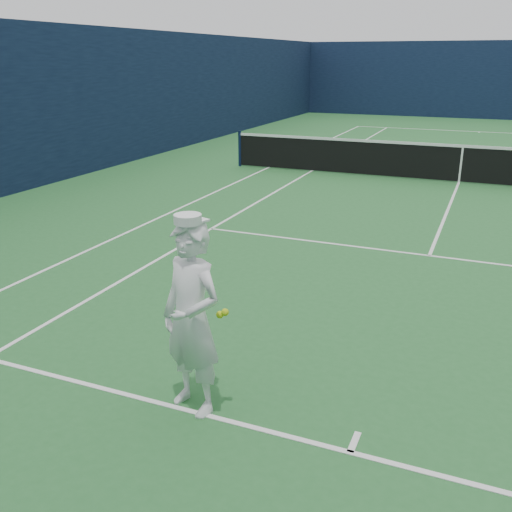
# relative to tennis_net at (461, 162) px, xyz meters

# --- Properties ---
(ground) EXTENTS (80.00, 80.00, 0.00)m
(ground) POSITION_rel_tennis_net_xyz_m (0.00, 0.00, -0.55)
(ground) COLOR #26652E
(ground) RESTS_ON ground
(court_markings) EXTENTS (11.03, 23.83, 0.01)m
(court_markings) POSITION_rel_tennis_net_xyz_m (0.00, 0.00, -0.55)
(court_markings) COLOR white
(court_markings) RESTS_ON ground
(windscreen_fence) EXTENTS (20.12, 36.12, 4.00)m
(windscreen_fence) POSITION_rel_tennis_net_xyz_m (0.00, 0.00, 1.45)
(windscreen_fence) COLOR #0E1934
(windscreen_fence) RESTS_ON ground
(tennis_net) EXTENTS (12.88, 0.09, 1.07)m
(tennis_net) POSITION_rel_tennis_net_xyz_m (0.00, 0.00, 0.00)
(tennis_net) COLOR #141E4C
(tennis_net) RESTS_ON ground
(tennis_player) EXTENTS (0.78, 0.68, 1.90)m
(tennis_player) POSITION_rel_tennis_net_xyz_m (-1.53, -11.79, 0.37)
(tennis_player) COLOR white
(tennis_player) RESTS_ON ground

